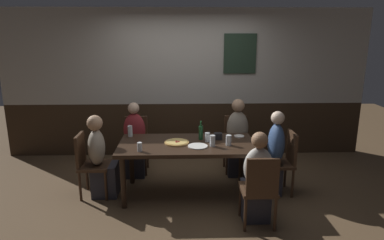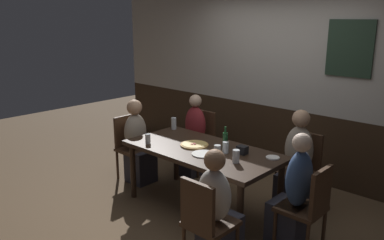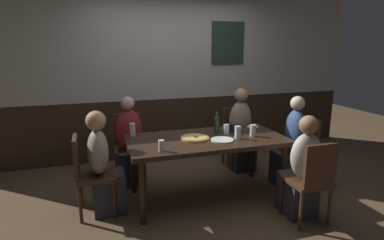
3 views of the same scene
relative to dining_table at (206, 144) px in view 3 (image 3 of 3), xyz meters
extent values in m
plane|color=brown|center=(0.00, 0.00, -0.66)|extent=(12.00, 12.00, 0.00)
cube|color=#332316|center=(0.00, 1.65, -0.19)|extent=(6.40, 0.10, 0.95)
cube|color=#B7B2A8|center=(0.00, 1.65, 1.11)|extent=(6.40, 0.10, 1.65)
cube|color=#233828|center=(0.95, 1.58, 1.17)|extent=(0.56, 0.03, 0.68)
cube|color=black|center=(0.00, 0.00, 0.05)|extent=(1.83, 0.91, 0.05)
cylinder|color=black|center=(-0.82, -0.38, -0.32)|extent=(0.07, 0.07, 0.69)
cylinder|color=black|center=(0.82, -0.38, -0.32)|extent=(0.07, 0.07, 0.69)
cylinder|color=black|center=(-0.82, 0.38, -0.32)|extent=(0.07, 0.07, 0.69)
cylinder|color=black|center=(0.82, 0.38, -0.32)|extent=(0.07, 0.07, 0.69)
cube|color=#422B1C|center=(0.81, 0.80, -0.23)|extent=(0.40, 0.40, 0.04)
cube|color=#422B1C|center=(0.81, 0.98, 0.00)|extent=(0.36, 0.04, 0.43)
cylinder|color=#422B1C|center=(0.98, 0.63, -0.46)|extent=(0.04, 0.04, 0.41)
cylinder|color=#422B1C|center=(0.64, 0.63, -0.46)|extent=(0.04, 0.04, 0.41)
cylinder|color=#422B1C|center=(0.98, 0.97, -0.46)|extent=(0.04, 0.04, 0.41)
cylinder|color=#422B1C|center=(0.64, 0.97, -0.46)|extent=(0.04, 0.04, 0.41)
cube|color=#422B1C|center=(1.26, 0.00, -0.23)|extent=(0.40, 0.40, 0.04)
cube|color=#422B1C|center=(1.44, 0.00, 0.00)|extent=(0.04, 0.36, 0.43)
cylinder|color=#422B1C|center=(1.09, -0.17, -0.46)|extent=(0.04, 0.04, 0.41)
cylinder|color=#422B1C|center=(1.09, 0.17, -0.46)|extent=(0.04, 0.04, 0.41)
cylinder|color=#422B1C|center=(1.43, -0.17, -0.46)|extent=(0.04, 0.04, 0.41)
cylinder|color=#422B1C|center=(1.43, 0.17, -0.46)|extent=(0.04, 0.04, 0.41)
cube|color=#422B1C|center=(0.81, -0.80, -0.23)|extent=(0.40, 0.40, 0.04)
cube|color=#422B1C|center=(0.81, -0.98, 0.00)|extent=(0.36, 0.04, 0.43)
cylinder|color=#422B1C|center=(0.64, -0.63, -0.46)|extent=(0.04, 0.04, 0.41)
cylinder|color=#422B1C|center=(0.98, -0.63, -0.46)|extent=(0.04, 0.04, 0.41)
cylinder|color=#422B1C|center=(0.64, -0.97, -0.46)|extent=(0.04, 0.04, 0.41)
cylinder|color=#422B1C|center=(0.98, -0.97, -0.46)|extent=(0.04, 0.04, 0.41)
cube|color=#422B1C|center=(-1.26, 0.00, -0.23)|extent=(0.40, 0.40, 0.04)
cube|color=#422B1C|center=(-1.44, 0.00, 0.00)|extent=(0.04, 0.36, 0.43)
cylinder|color=#422B1C|center=(-1.09, 0.17, -0.46)|extent=(0.04, 0.04, 0.41)
cylinder|color=#422B1C|center=(-1.09, -0.17, -0.46)|extent=(0.04, 0.04, 0.41)
cylinder|color=#422B1C|center=(-1.43, 0.17, -0.46)|extent=(0.04, 0.04, 0.41)
cylinder|color=#422B1C|center=(-1.43, -0.17, -0.46)|extent=(0.04, 0.04, 0.41)
cube|color=#422B1C|center=(-0.81, 0.80, -0.23)|extent=(0.40, 0.40, 0.04)
cube|color=#422B1C|center=(-0.81, 0.98, 0.00)|extent=(0.36, 0.04, 0.43)
cylinder|color=#422B1C|center=(-0.64, 0.63, -0.46)|extent=(0.04, 0.04, 0.41)
cylinder|color=#422B1C|center=(-0.98, 0.63, -0.46)|extent=(0.04, 0.04, 0.41)
cylinder|color=#422B1C|center=(-0.64, 0.97, -0.46)|extent=(0.04, 0.04, 0.41)
cylinder|color=#422B1C|center=(-0.98, 0.97, -0.46)|extent=(0.04, 0.04, 0.41)
cube|color=#2D2D38|center=(0.81, 0.67, -0.44)|extent=(0.32, 0.34, 0.45)
ellipsoid|color=tan|center=(0.81, 0.76, 0.06)|extent=(0.34, 0.22, 0.55)
sphere|color=tan|center=(0.81, 0.76, 0.43)|extent=(0.20, 0.20, 0.20)
cube|color=#2D2D38|center=(1.13, 0.00, -0.44)|extent=(0.34, 0.32, 0.45)
ellipsoid|color=#334C7A|center=(1.22, 0.00, 0.06)|extent=(0.22, 0.34, 0.55)
sphere|color=beige|center=(1.22, 0.00, 0.42)|extent=(0.18, 0.18, 0.18)
cube|color=#2D2D38|center=(0.81, -0.67, -0.44)|extent=(0.32, 0.34, 0.45)
ellipsoid|color=beige|center=(0.81, -0.76, 0.03)|extent=(0.34, 0.22, 0.48)
sphere|color=#936B4C|center=(0.81, -0.76, 0.35)|extent=(0.19, 0.19, 0.19)
cube|color=#2D2D38|center=(-1.13, 0.00, -0.44)|extent=(0.34, 0.32, 0.45)
ellipsoid|color=tan|center=(-1.22, 0.00, 0.03)|extent=(0.22, 0.34, 0.49)
sphere|color=tan|center=(-1.22, 0.00, 0.37)|extent=(0.21, 0.21, 0.21)
cube|color=#2D2D38|center=(-0.81, 0.67, -0.44)|extent=(0.32, 0.34, 0.45)
ellipsoid|color=maroon|center=(-0.81, 0.76, 0.05)|extent=(0.34, 0.22, 0.53)
sphere|color=#DBB293|center=(-0.81, 0.76, 0.40)|extent=(0.18, 0.18, 0.18)
cylinder|color=tan|center=(-0.14, 0.01, 0.09)|extent=(0.33, 0.33, 0.02)
cylinder|color=#DBB760|center=(-0.14, 0.01, 0.10)|extent=(0.29, 0.29, 0.01)
cylinder|color=maroon|center=(-0.14, 0.01, 0.10)|extent=(0.03, 0.03, 0.00)
cylinder|color=maroon|center=(-0.14, -0.03, 0.10)|extent=(0.03, 0.03, 0.00)
cylinder|color=maroon|center=(-0.11, -0.01, 0.10)|extent=(0.03, 0.03, 0.00)
cylinder|color=silver|center=(0.33, -0.14, 0.15)|extent=(0.07, 0.07, 0.15)
cylinder|color=silver|center=(0.33, -0.14, 0.14)|extent=(0.06, 0.06, 0.12)
cylinder|color=silver|center=(0.28, 0.07, 0.14)|extent=(0.07, 0.07, 0.13)
cylinder|color=gold|center=(0.28, 0.07, 0.12)|extent=(0.06, 0.06, 0.08)
cylinder|color=silver|center=(-0.60, -0.30, 0.13)|extent=(0.06, 0.06, 0.12)
cylinder|color=#B26623|center=(-0.60, -0.30, 0.12)|extent=(0.05, 0.05, 0.08)
cylinder|color=silver|center=(-0.81, 0.33, 0.16)|extent=(0.07, 0.07, 0.16)
cylinder|color=#B26623|center=(-0.81, 0.33, 0.13)|extent=(0.06, 0.06, 0.11)
cylinder|color=silver|center=(0.55, -0.10, 0.15)|extent=(0.07, 0.07, 0.14)
cylinder|color=#331E14|center=(0.55, -0.10, 0.11)|extent=(0.06, 0.06, 0.07)
cylinder|color=#194723|center=(0.20, 0.16, 0.17)|extent=(0.06, 0.06, 0.19)
cylinder|color=#194723|center=(0.20, 0.16, 0.30)|extent=(0.03, 0.03, 0.07)
cylinder|color=white|center=(0.14, -0.14, 0.08)|extent=(0.26, 0.26, 0.01)
cylinder|color=white|center=(0.75, 0.28, 0.08)|extent=(0.15, 0.15, 0.01)
cube|color=black|center=(0.44, 0.16, 0.12)|extent=(0.11, 0.09, 0.09)
camera|label=1|loc=(-0.07, -4.41, 1.54)|focal=32.10mm
camera|label=2|loc=(2.81, -3.18, 1.54)|focal=36.60mm
camera|label=3|loc=(-1.23, -3.30, 1.12)|focal=29.45mm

